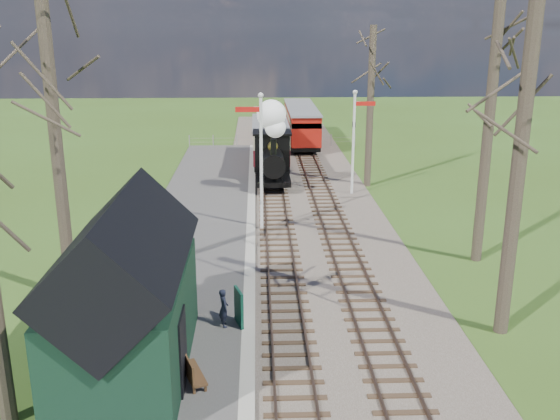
{
  "coord_description": "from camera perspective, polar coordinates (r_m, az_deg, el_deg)",
  "views": [
    {
      "loc": [
        -0.88,
        -10.94,
        9.0
      ],
      "look_at": [
        0.05,
        13.88,
        1.6
      ],
      "focal_mm": 40.0,
      "sensor_mm": 36.0,
      "label": 1
    }
  ],
  "objects": [
    {
      "name": "person",
      "position": [
        19.1,
        -5.17,
        -8.89
      ],
      "size": [
        0.39,
        0.5,
        1.21
      ],
      "primitive_type": "imported",
      "rotation": [
        0.0,
        0.0,
        1.83
      ],
      "color": "black",
      "rests_on": "platform"
    },
    {
      "name": "red_carriage_b",
      "position": [
        51.91,
        1.74,
        8.39
      ],
      "size": [
        2.23,
        5.53,
        2.35
      ],
      "color": "black",
      "rests_on": "ground"
    },
    {
      "name": "bare_trees",
      "position": [
        21.49,
        3.83,
        6.39
      ],
      "size": [
        15.51,
        22.39,
        12.0
      ],
      "color": "#382D23",
      "rests_on": "ground"
    },
    {
      "name": "fence_line",
      "position": [
        47.71,
        -0.7,
        6.38
      ],
      "size": [
        12.6,
        0.08,
        1.0
      ],
      "color": "slate",
      "rests_on": "ground"
    },
    {
      "name": "coping_strip",
      "position": [
        26.48,
        -2.71,
        -3.06
      ],
      "size": [
        0.4,
        44.0,
        0.21
      ],
      "primitive_type": "cube",
      "color": "#B2AD9E",
      "rests_on": "ground"
    },
    {
      "name": "ballast_bed",
      "position": [
        34.2,
        1.59,
        1.41
      ],
      "size": [
        8.0,
        60.0,
        0.1
      ],
      "primitive_type": "cube",
      "color": "brown",
      "rests_on": "ground"
    },
    {
      "name": "track_near",
      "position": [
        34.13,
        -0.59,
        1.47
      ],
      "size": [
        1.6,
        60.0,
        0.15
      ],
      "color": "brown",
      "rests_on": "ground"
    },
    {
      "name": "locomotive",
      "position": [
        35.27,
        -0.7,
        5.63
      ],
      "size": [
        2.01,
        4.69,
        5.03
      ],
      "color": "black",
      "rests_on": "ground"
    },
    {
      "name": "station_shed",
      "position": [
        16.74,
        -13.86,
        -7.64
      ],
      "size": [
        3.25,
        6.3,
        4.78
      ],
      "color": "black",
      "rests_on": "platform"
    },
    {
      "name": "sign_board",
      "position": [
        19.18,
        -3.76,
        -8.86
      ],
      "size": [
        0.31,
        0.77,
        1.14
      ],
      "color": "#0D402F",
      "rests_on": "platform"
    },
    {
      "name": "track_far",
      "position": [
        34.3,
        3.75,
        1.51
      ],
      "size": [
        1.6,
        60.0,
        0.15
      ],
      "color": "brown",
      "rests_on": "ground"
    },
    {
      "name": "bench",
      "position": [
        16.59,
        -8.24,
        -14.18
      ],
      "size": [
        0.83,
        1.4,
        0.77
      ],
      "color": "#4E321C",
      "rests_on": "platform"
    },
    {
      "name": "distant_hills",
      "position": [
        79.45,
        -0.39,
        -1.91
      ],
      "size": [
        114.4,
        48.0,
        22.02
      ],
      "color": "#385B23",
      "rests_on": "ground"
    },
    {
      "name": "red_carriage_a",
      "position": [
        46.48,
        2.19,
        7.42
      ],
      "size": [
        2.23,
        5.53,
        2.35
      ],
      "color": "black",
      "rests_on": "ground"
    },
    {
      "name": "platform",
      "position": [
        26.61,
        -7.68,
        -3.11
      ],
      "size": [
        5.0,
        44.0,
        0.2
      ],
      "primitive_type": "cube",
      "color": "#474442",
      "rests_on": "ground"
    },
    {
      "name": "semaphore_near",
      "position": [
        27.47,
        -1.88,
        5.29
      ],
      "size": [
        1.22,
        0.24,
        6.22
      ],
      "color": "silver",
      "rests_on": "ground"
    },
    {
      "name": "coach",
      "position": [
        41.35,
        -0.9,
        6.38
      ],
      "size": [
        2.35,
        8.04,
        2.47
      ],
      "color": "black",
      "rests_on": "ground"
    },
    {
      "name": "semaphore_far",
      "position": [
        33.83,
        6.87,
        6.86
      ],
      "size": [
        1.22,
        0.24,
        5.72
      ],
      "color": "silver",
      "rests_on": "ground"
    }
  ]
}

